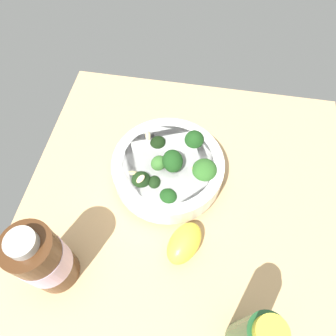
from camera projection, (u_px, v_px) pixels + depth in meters
ground_plane at (185, 205)px, 62.79cm from camera, size 63.84×63.84×3.77cm
bowl_of_broccoli at (169, 168)px, 60.28cm from camera, size 21.42×21.42×10.24cm
lemon_wedge at (184, 243)px, 54.51cm from camera, size 7.98×9.60×4.65cm
bottle_tall at (253, 336)px, 41.74cm from camera, size 4.97×4.97×17.64cm
bottle_short at (43, 259)px, 47.50cm from camera, size 7.64×7.64×17.01cm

